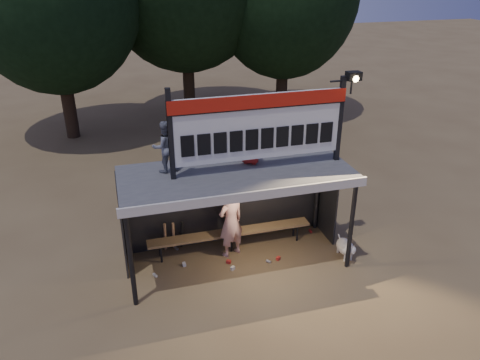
# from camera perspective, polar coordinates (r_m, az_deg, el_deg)

# --- Properties ---
(ground) EXTENTS (80.00, 80.00, 0.00)m
(ground) POSITION_cam_1_polar(r_m,az_deg,el_deg) (11.18, -0.43, -9.81)
(ground) COLOR brown
(ground) RESTS_ON ground
(player) EXTENTS (0.77, 0.64, 1.81)m
(player) POSITION_cam_1_polar(r_m,az_deg,el_deg) (10.93, -1.12, -5.09)
(player) COLOR silver
(player) RESTS_ON ground
(child_a) EXTENTS (0.62, 0.53, 1.12)m
(child_a) POSITION_cam_1_polar(r_m,az_deg,el_deg) (9.93, -9.16, 4.03)
(child_a) COLOR slate
(child_a) RESTS_ON dugout_shelter
(child_b) EXTENTS (0.59, 0.53, 1.02)m
(child_b) POSITION_cam_1_polar(r_m,az_deg,el_deg) (10.23, 1.30, 4.69)
(child_b) COLOR #A41C19
(child_b) RESTS_ON dugout_shelter
(dugout_shelter) EXTENTS (5.10, 2.08, 2.32)m
(dugout_shelter) POSITION_cam_1_polar(r_m,az_deg,el_deg) (10.44, -0.82, -0.75)
(dugout_shelter) COLOR #434345
(dugout_shelter) RESTS_ON ground
(scoreboard_assembly) EXTENTS (4.10, 0.27, 1.99)m
(scoreboard_assembly) POSITION_cam_1_polar(r_m,az_deg,el_deg) (9.80, 2.68, 6.80)
(scoreboard_assembly) COLOR black
(scoreboard_assembly) RESTS_ON dugout_shelter
(bench) EXTENTS (4.00, 0.35, 0.48)m
(bench) POSITION_cam_1_polar(r_m,az_deg,el_deg) (11.38, -1.18, -6.49)
(bench) COLOR olive
(bench) RESTS_ON ground
(dog) EXTENTS (0.36, 0.81, 0.49)m
(dog) POSITION_cam_1_polar(r_m,az_deg,el_deg) (11.42, 12.78, -8.00)
(dog) COLOR white
(dog) RESTS_ON ground
(bats) EXTENTS (0.47, 0.33, 0.84)m
(bats) POSITION_cam_1_polar(r_m,az_deg,el_deg) (11.40, -8.11, -6.73)
(bats) COLOR #9C6E49
(bats) RESTS_ON ground
(litter) EXTENTS (4.20, 1.30, 0.08)m
(litter) POSITION_cam_1_polar(r_m,az_deg,el_deg) (11.20, -1.15, -9.50)
(litter) COLOR #AF231E
(litter) RESTS_ON ground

